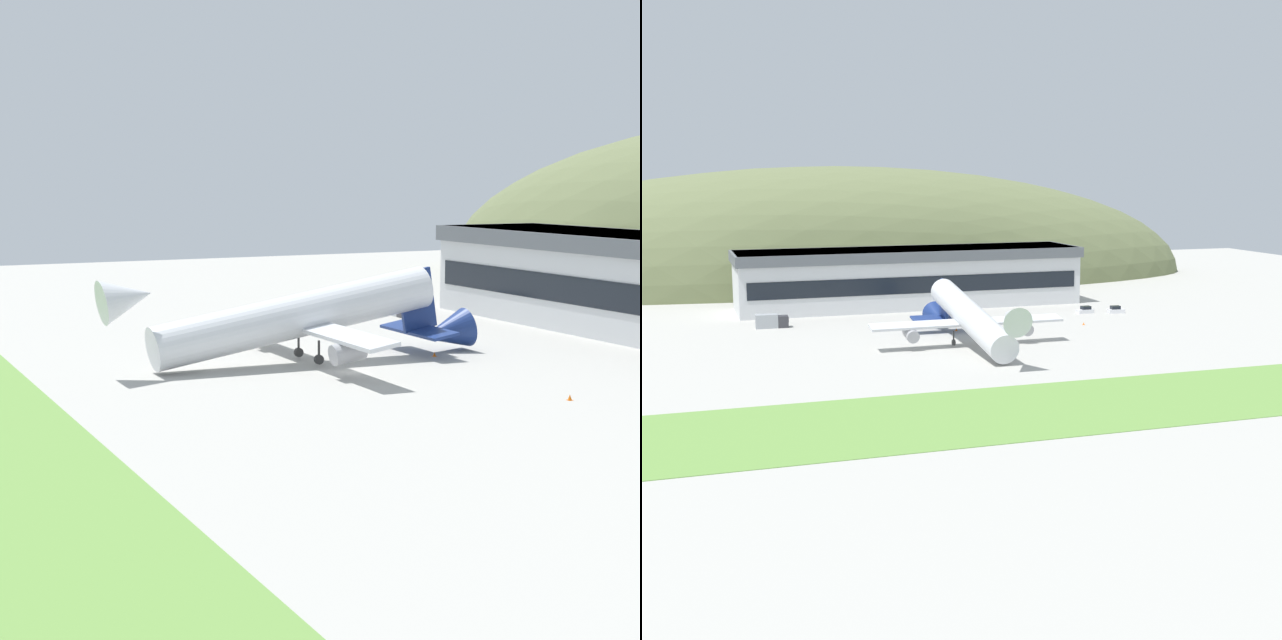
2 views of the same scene
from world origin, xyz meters
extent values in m
plane|color=#ADAAA3|center=(0.00, 0.00, 0.00)|extent=(325.57, 325.57, 0.00)
cube|color=black|center=(-4.94, 40.16, 6.13)|extent=(76.82, 0.16, 3.81)
cylinder|color=silver|center=(-7.61, -3.06, 5.52)|extent=(5.03, 34.85, 10.33)
cone|color=silver|center=(-7.61, -22.83, 8.63)|extent=(4.93, 6.23, 5.73)
cone|color=navy|center=(-7.61, 17.20, 2.33)|extent=(4.93, 7.22, 5.88)
cube|color=navy|center=(-7.61, 13.23, 6.63)|extent=(0.50, 5.61, 7.95)
cube|color=navy|center=(-7.61, 13.48, 2.92)|extent=(13.07, 3.53, 0.90)
cube|color=silver|center=(-7.61, -1.36, 4.37)|extent=(36.45, 3.63, 1.00)
cylinder|color=#9E9EA3|center=(-18.55, -1.89, 2.91)|extent=(2.30, 3.91, 2.83)
cylinder|color=#9E9EA3|center=(3.32, -1.89, 2.91)|extent=(2.30, 3.91, 2.83)
cylinder|color=#2D2D2D|center=(-10.38, -1.36, 1.89)|extent=(0.28, 0.28, 2.20)
cylinder|color=#2D2D2D|center=(-10.38, -1.36, 0.79)|extent=(0.45, 1.10, 1.10)
cylinder|color=#2D2D2D|center=(-4.85, -1.36, 1.89)|extent=(0.28, 0.28, 2.20)
cylinder|color=#2D2D2D|center=(-4.85, -1.36, 0.79)|extent=(0.45, 1.10, 1.10)
cylinder|color=#2D2D2D|center=(-7.61, -14.98, 4.15)|extent=(0.22, 0.22, 1.98)
cylinder|color=#2D2D2D|center=(-7.61, -14.98, 3.16)|extent=(0.30, 0.82, 0.83)
cube|color=#333338|center=(-37.23, 29.22, 1.21)|extent=(2.17, 2.28, 2.41)
cube|color=black|center=(-36.16, 29.18, 1.64)|extent=(0.15, 1.88, 1.06)
cube|color=#999EA3|center=(-40.49, 29.34, 1.42)|extent=(4.52, 2.37, 2.83)
cube|color=orange|center=(-4.83, 14.08, 0.01)|extent=(0.52, 0.52, 0.03)
cone|color=orange|center=(-4.83, 14.08, 0.31)|extent=(0.40, 0.40, 0.55)
cube|color=orange|center=(22.53, 12.39, 0.01)|extent=(0.52, 0.52, 0.03)
cone|color=orange|center=(22.53, 12.39, 0.31)|extent=(0.40, 0.40, 0.55)
camera|label=1|loc=(103.17, -53.74, 21.52)|focal=60.00mm
camera|label=2|loc=(-59.27, -152.67, 31.61)|focal=50.00mm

